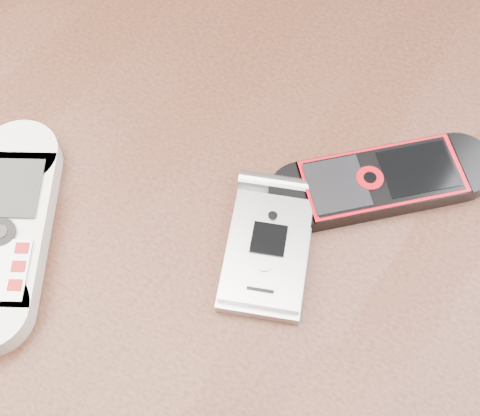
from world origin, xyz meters
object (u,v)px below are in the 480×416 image
at_px(nokia_black_red, 382,181).
at_px(motorola_razr, 268,247).
at_px(table, 235,268).
at_px(nokia_white, 6,230).

xyz_separation_m(nokia_black_red, motorola_razr, (-0.04, -0.09, 0.00)).
bearing_deg(table, nokia_white, -138.21).
bearing_deg(nokia_white, table, 8.46).
distance_m(nokia_white, motorola_razr, 0.18).
xyz_separation_m(nokia_white, motorola_razr, (0.16, 0.09, -0.00)).
xyz_separation_m(table, nokia_white, (-0.12, -0.11, 0.12)).
relative_size(table, motorola_razr, 10.80).
height_order(table, nokia_black_red, nokia_black_red).
bearing_deg(nokia_black_red, motorola_razr, -70.15).
relative_size(nokia_white, motorola_razr, 1.59).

